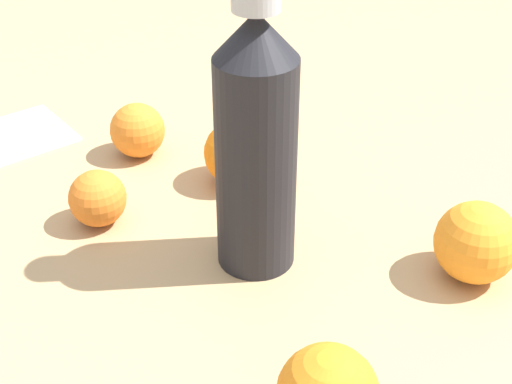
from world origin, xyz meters
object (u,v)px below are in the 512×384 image
orange_5 (98,198)px  folded_napkin (13,136)px  orange_3 (138,130)px  orange_0 (476,242)px  water_bottle (256,143)px  orange_2 (237,153)px

orange_5 → folded_napkin: orange_5 is taller
orange_3 → orange_5: (-0.14, -0.05, -0.00)m
orange_0 → orange_5: (-0.11, 0.38, -0.01)m
orange_3 → orange_5: orange_3 is taller
orange_3 → water_bottle: bearing=-114.8°
orange_2 → water_bottle: bearing=-141.2°
orange_3 → orange_5: bearing=-158.8°
water_bottle → orange_0: bearing=19.1°
water_bottle → orange_3: size_ratio=4.17×
orange_3 → folded_napkin: size_ratio=0.49×
orange_2 → orange_5: size_ratio=1.25×
orange_0 → folded_napkin: 0.60m
orange_0 → orange_2: (0.03, 0.29, -0.00)m
orange_0 → folded_napkin: orange_0 is taller
orange_0 → orange_3: bearing=86.6°
orange_2 → orange_3: size_ratio=1.14×
orange_0 → folded_napkin: bearing=92.3°
orange_5 → orange_2: bearing=-30.4°
orange_2 → orange_3: orange_2 is taller
orange_2 → folded_napkin: 0.32m
orange_0 → orange_5: orange_0 is taller
orange_0 → orange_2: bearing=83.5°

